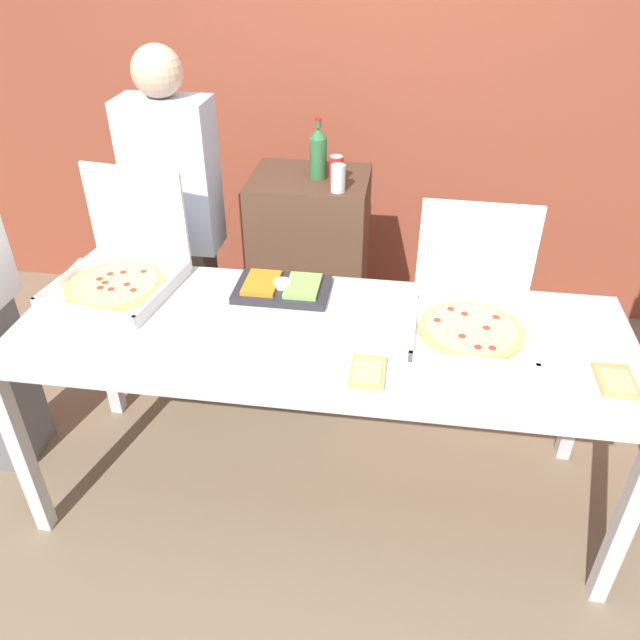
# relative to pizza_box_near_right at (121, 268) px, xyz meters

# --- Properties ---
(ground_plane) EXTENTS (16.00, 16.00, 0.00)m
(ground_plane) POSITION_rel_pizza_box_near_right_xyz_m (0.87, -0.22, -0.94)
(ground_plane) COLOR #847056
(brick_wall_behind) EXTENTS (10.00, 0.06, 2.80)m
(brick_wall_behind) POSITION_rel_pizza_box_near_right_xyz_m (0.87, 1.48, 0.46)
(brick_wall_behind) COLOR brown
(brick_wall_behind) RESTS_ON ground_plane
(buffet_table) EXTENTS (2.34, 0.84, 0.86)m
(buffet_table) POSITION_rel_pizza_box_near_right_xyz_m (0.87, -0.22, -0.18)
(buffet_table) COLOR silver
(buffet_table) RESTS_ON ground_plane
(pizza_box_near_right) EXTENTS (0.52, 0.53, 0.46)m
(pizza_box_near_right) POSITION_rel_pizza_box_near_right_xyz_m (0.00, 0.00, 0.00)
(pizza_box_near_right) COLOR white
(pizza_box_near_right) RESTS_ON buffet_table
(pizza_box_near_left) EXTENTS (0.45, 0.47, 0.44)m
(pizza_box_near_left) POSITION_rel_pizza_box_near_right_xyz_m (1.43, -0.12, -0.00)
(pizza_box_near_left) COLOR white
(pizza_box_near_left) RESTS_ON buffet_table
(paper_plate_front_center) EXTENTS (0.21, 0.21, 0.03)m
(paper_plate_front_center) POSITION_rel_pizza_box_near_right_xyz_m (1.07, -0.46, -0.07)
(paper_plate_front_center) COLOR white
(paper_plate_front_center) RESTS_ON buffet_table
(paper_plate_front_left) EXTENTS (0.21, 0.21, 0.03)m
(paper_plate_front_left) POSITION_rel_pizza_box_near_right_xyz_m (1.89, -0.39, -0.07)
(paper_plate_front_left) COLOR white
(paper_plate_front_left) RESTS_ON buffet_table
(veggie_tray) EXTENTS (0.38, 0.25, 0.05)m
(veggie_tray) POSITION_rel_pizza_box_near_right_xyz_m (0.67, 0.04, -0.06)
(veggie_tray) COLOR #28282D
(veggie_tray) RESTS_ON buffet_table
(sideboard_podium) EXTENTS (0.56, 0.45, 1.13)m
(sideboard_podium) POSITION_rel_pizza_box_near_right_xyz_m (0.69, 0.67, -0.38)
(sideboard_podium) COLOR #4C3323
(sideboard_podium) RESTS_ON ground_plane
(soda_bottle) EXTENTS (0.08, 0.08, 0.28)m
(soda_bottle) POSITION_rel_pizza_box_near_right_xyz_m (0.73, 0.66, 0.31)
(soda_bottle) COLOR #2D6638
(soda_bottle) RESTS_ON sideboard_podium
(soda_can_silver) EXTENTS (0.07, 0.07, 0.12)m
(soda_can_silver) POSITION_rel_pizza_box_near_right_xyz_m (0.85, 0.50, 0.25)
(soda_can_silver) COLOR silver
(soda_can_silver) RESTS_ON sideboard_podium
(soda_can_colored) EXTENTS (0.07, 0.07, 0.12)m
(soda_can_colored) POSITION_rel_pizza_box_near_right_xyz_m (0.82, 0.61, 0.25)
(soda_can_colored) COLOR red
(soda_can_colored) RESTS_ON sideboard_podium
(person_guest_plaid) EXTENTS (0.40, 0.22, 1.74)m
(person_guest_plaid) POSITION_rel_pizza_box_near_right_xyz_m (0.09, 0.46, -0.03)
(person_guest_plaid) COLOR #473D33
(person_guest_plaid) RESTS_ON ground_plane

